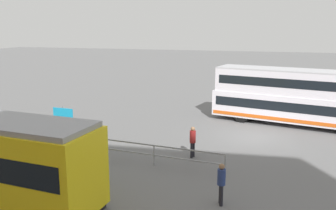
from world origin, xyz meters
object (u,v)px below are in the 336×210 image
object	(u,v)px
pedestrian_near_railing	(193,140)
info_sign	(64,120)
double_decker_bus	(300,97)
pedestrian_crossing	(221,181)

from	to	relation	value
pedestrian_near_railing	info_sign	bearing A→B (deg)	9.80
double_decker_bus	info_sign	size ratio (longest dim) A/B	4.71
double_decker_bus	pedestrian_crossing	xyz separation A→B (m)	(3.42, 13.18, -1.03)
pedestrian_near_railing	info_sign	distance (m)	7.06
double_decker_bus	pedestrian_near_railing	bearing A→B (deg)	56.03
double_decker_bus	info_sign	world-z (taller)	double_decker_bus
info_sign	pedestrian_near_railing	bearing A→B (deg)	-170.20
double_decker_bus	pedestrian_near_railing	distance (m)	10.15
info_sign	pedestrian_crossing	bearing A→B (deg)	158.37
pedestrian_near_railing	pedestrian_crossing	bearing A→B (deg)	114.82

